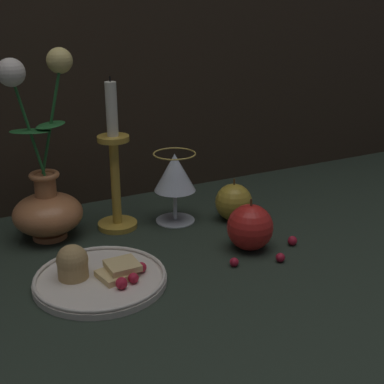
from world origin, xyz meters
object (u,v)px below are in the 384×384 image
Objects in this scene: plate_with_pastries at (96,275)px; apple_near_glass at (250,227)px; candlestick at (115,172)px; apple_beside_vase at (234,202)px; vase at (46,194)px; wine_glass at (175,175)px.

apple_near_glass is (0.28, -0.01, 0.03)m from plate_with_pastries.
apple_beside_vase is at bearing -17.85° from candlestick.
vase is 0.37m from apple_near_glass.
plate_with_pastries is at bearing -159.82° from apple_beside_vase.
plate_with_pastries is 1.48× the size of wine_glass.
apple_near_glass is (0.18, -0.20, -0.07)m from candlestick.
plate_with_pastries is at bearing 178.64° from apple_near_glass.
vase is at bearing 96.87° from plate_with_pastries.
wine_glass is 0.19m from apple_near_glass.
vase is 1.64× the size of plate_with_pastries.
apple_beside_vase is (0.11, -0.05, -0.06)m from wine_glass.
plate_with_pastries is 0.28m from apple_near_glass.
wine_glass is at bearing 110.05° from apple_near_glass.
vase is 0.24m from wine_glass.
wine_glass is at bearing -8.60° from vase.
plate_with_pastries is at bearing -83.13° from vase.
plate_with_pastries is 0.28m from wine_glass.
plate_with_pastries is 0.24m from candlestick.
plate_with_pastries is 0.72× the size of candlestick.
candlestick reaches higher than apple_near_glass.
candlestick is at bearing 131.94° from apple_near_glass.
candlestick is at bearing -5.89° from vase.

